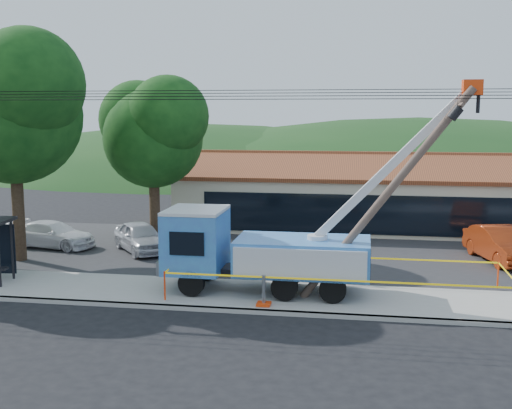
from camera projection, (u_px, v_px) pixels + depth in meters
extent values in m
plane|color=black|center=(236.00, 333.00, 20.69)|extent=(120.00, 120.00, 0.00)
cube|color=#9B9891|center=(247.00, 311.00, 22.72)|extent=(60.00, 0.25, 0.15)
cube|color=#9B9891|center=(256.00, 296.00, 24.58)|extent=(60.00, 4.00, 0.15)
cube|color=#28282B|center=(282.00, 252.00, 32.39)|extent=(60.00, 12.00, 0.10)
cube|color=beige|center=(363.00, 200.00, 39.30)|extent=(22.00, 8.00, 3.40)
cube|color=black|center=(363.00, 215.00, 35.42)|extent=(18.04, 0.08, 2.21)
cube|color=brown|center=(364.00, 167.00, 37.03)|extent=(22.50, 4.53, 1.52)
cube|color=brown|center=(364.00, 162.00, 40.94)|extent=(22.50, 4.53, 1.52)
cube|color=brown|center=(364.00, 153.00, 38.89)|extent=(22.50, 0.30, 0.25)
cylinder|color=#332316|center=(18.00, 209.00, 30.09)|extent=(0.56, 0.56, 5.06)
sphere|color=#0F3810|center=(13.00, 115.00, 29.46)|extent=(6.30, 6.30, 6.30)
sphere|color=#0F3810|center=(28.00, 84.00, 28.23)|extent=(5.04, 5.04, 5.04)
cylinder|color=#332316|center=(155.00, 206.00, 34.21)|extent=(0.56, 0.56, 4.18)
sphere|color=#0F3810|center=(153.00, 138.00, 33.69)|extent=(5.25, 5.25, 5.25)
sphere|color=#0F3810|center=(138.00, 120.00, 34.41)|extent=(4.20, 4.20, 4.20)
sphere|color=#0F3810|center=(168.00, 116.00, 32.67)|extent=(4.20, 4.20, 4.20)
ellipsoid|color=#163D16|center=(203.00, 171.00, 76.81)|extent=(78.40, 56.00, 28.00)
ellipsoid|color=#163D16|center=(417.00, 174.00, 72.73)|extent=(89.60, 64.00, 32.00)
cylinder|color=black|center=(252.00, 99.00, 22.62)|extent=(60.00, 0.02, 0.02)
cylinder|color=black|center=(254.00, 96.00, 23.09)|extent=(60.00, 0.02, 0.02)
cylinder|color=black|center=(256.00, 93.00, 23.56)|extent=(60.00, 0.02, 0.02)
cylinder|color=black|center=(258.00, 90.00, 23.94)|extent=(60.00, 0.02, 0.02)
cylinder|color=black|center=(192.00, 283.00, 24.23)|extent=(1.00, 0.33, 1.00)
cylinder|color=black|center=(206.00, 268.00, 26.50)|extent=(1.00, 0.33, 1.00)
cylinder|color=black|center=(285.00, 287.00, 23.65)|extent=(1.00, 0.33, 1.00)
cylinder|color=black|center=(291.00, 272.00, 25.92)|extent=(1.00, 0.33, 1.00)
cylinder|color=black|center=(333.00, 289.00, 23.36)|extent=(1.00, 0.33, 1.00)
cylinder|color=black|center=(336.00, 274.00, 25.63)|extent=(1.00, 0.33, 1.00)
cube|color=black|center=(271.00, 271.00, 24.85)|extent=(7.31, 1.11, 0.28)
cube|color=#3D95D8|center=(196.00, 241.00, 25.18)|extent=(2.21, 2.66, 2.32)
cube|color=silver|center=(196.00, 210.00, 25.00)|extent=(2.21, 2.66, 0.13)
cube|color=black|center=(170.00, 236.00, 25.33)|extent=(0.09, 1.99, 1.00)
cube|color=gray|center=(168.00, 262.00, 25.50)|extent=(0.17, 2.55, 0.55)
cube|color=#3D95D8|center=(303.00, 256.00, 24.56)|extent=(5.09, 2.66, 1.33)
cylinder|color=silver|center=(317.00, 244.00, 24.39)|extent=(0.77, 0.77, 0.66)
cube|color=silver|center=(392.00, 165.00, 23.51)|extent=(5.59, 0.31, 5.75)
cube|color=gray|center=(401.00, 157.00, 23.42)|extent=(3.36, 0.20, 3.46)
cube|color=#FF3F0D|center=(472.00, 88.00, 22.46)|extent=(0.66, 0.55, 0.55)
cube|color=#FF3F0D|center=(264.00, 304.00, 23.12)|extent=(0.50, 0.50, 0.09)
cube|color=#FF3F0D|center=(347.00, 280.00, 26.32)|extent=(0.50, 0.50, 0.09)
cylinder|color=brown|center=(384.00, 197.00, 23.21)|extent=(6.09, 0.30, 7.95)
cube|color=brown|center=(460.00, 105.00, 22.33)|extent=(0.16, 1.68, 0.16)
cylinder|color=black|center=(452.00, 113.00, 22.85)|extent=(0.55, 0.34, 0.57)
cylinder|color=black|center=(455.00, 113.00, 21.94)|extent=(0.55, 0.34, 0.57)
cylinder|color=black|center=(12.00, 249.00, 26.64)|extent=(0.12, 0.12, 2.51)
cylinder|color=#FF3F0D|center=(165.00, 286.00, 23.70)|extent=(0.07, 0.07, 1.08)
cylinder|color=#FF3F0D|center=(498.00, 275.00, 25.26)|extent=(0.07, 0.07, 1.08)
cylinder|color=#FF3F0D|center=(191.00, 263.00, 27.30)|extent=(0.07, 0.07, 1.08)
cube|color=yellow|center=(335.00, 280.00, 22.61)|extent=(12.49, 0.01, 0.07)
cube|color=yellow|center=(509.00, 275.00, 23.39)|extent=(0.01, 3.69, 0.07)
cube|color=yellow|center=(339.00, 257.00, 26.21)|extent=(12.49, 0.01, 0.07)
cube|color=yellow|center=(179.00, 262.00, 25.43)|extent=(0.01, 3.69, 0.07)
imported|color=silver|center=(141.00, 253.00, 32.26)|extent=(4.10, 4.54, 1.50)
imported|color=#A33110|center=(500.00, 264.00, 30.12)|extent=(2.92, 5.23, 1.63)
imported|color=white|center=(53.00, 249.00, 33.30)|extent=(4.86, 2.64, 1.34)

